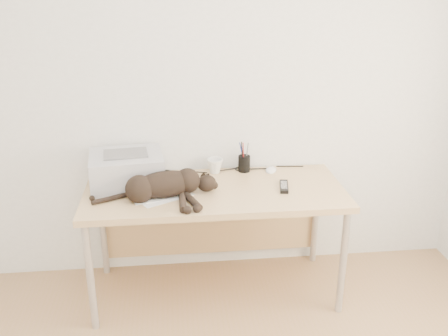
{
  "coord_description": "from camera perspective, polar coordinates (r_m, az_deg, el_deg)",
  "views": [
    {
      "loc": [
        -0.25,
        -1.42,
        1.98
      ],
      "look_at": [
        0.05,
        1.34,
        0.9
      ],
      "focal_mm": 40.0,
      "sensor_mm": 36.0,
      "label": 1
    }
  ],
  "objects": [
    {
      "name": "printer",
      "position": [
        3.18,
        -11.06,
        -0.12
      ],
      "size": [
        0.48,
        0.42,
        0.21
      ],
      "color": "#B7B6BC",
      "rests_on": "desk"
    },
    {
      "name": "pen_cup",
      "position": [
        3.34,
        2.32,
        0.55
      ],
      "size": [
        0.08,
        0.08,
        0.2
      ],
      "color": "black",
      "rests_on": "desk"
    },
    {
      "name": "cable_tangle",
      "position": [
        3.37,
        -1.53,
        -0.23
      ],
      "size": [
        1.36,
        0.07,
        0.01
      ],
      "primitive_type": null,
      "color": "black",
      "rests_on": "desk"
    },
    {
      "name": "cat",
      "position": [
        2.96,
        -7.08,
        -2.09
      ],
      "size": [
        0.75,
        0.36,
        0.17
      ],
      "rotation": [
        0.0,
        0.0,
        0.21
      ],
      "color": "black",
      "rests_on": "desk"
    },
    {
      "name": "mouse",
      "position": [
        3.37,
        5.4,
        -0.03
      ],
      "size": [
        0.11,
        0.14,
        0.04
      ],
      "primitive_type": "ellipsoid",
      "rotation": [
        0.0,
        0.0,
        -0.38
      ],
      "color": "white",
      "rests_on": "desk"
    },
    {
      "name": "remote_black",
      "position": [
        3.12,
        6.87,
        -2.12
      ],
      "size": [
        0.08,
        0.19,
        0.02
      ],
      "primitive_type": "cube",
      "rotation": [
        0.0,
        0.0,
        -0.19
      ],
      "color": "black",
      "rests_on": "desk"
    },
    {
      "name": "wall_back",
      "position": [
        3.25,
        -1.7,
        9.22
      ],
      "size": [
        3.5,
        0.0,
        3.5
      ],
      "primitive_type": "plane",
      "rotation": [
        1.57,
        0.0,
        0.0
      ],
      "color": "white",
      "rests_on": "floor"
    },
    {
      "name": "mug",
      "position": [
        3.32,
        -1.06,
        0.25
      ],
      "size": [
        0.15,
        0.15,
        0.1
      ],
      "primitive_type": "imported",
      "rotation": [
        0.0,
        0.0,
        0.94
      ],
      "color": "white",
      "rests_on": "desk"
    },
    {
      "name": "remote_grey",
      "position": [
        3.24,
        -4.32,
        -1.07
      ],
      "size": [
        0.15,
        0.19,
        0.02
      ],
      "primitive_type": "cube",
      "rotation": [
        0.0,
        0.0,
        0.58
      ],
      "color": "slate",
      "rests_on": "desk"
    },
    {
      "name": "papers",
      "position": [
        3.03,
        -7.32,
        -2.96
      ],
      "size": [
        0.42,
        0.36,
        0.01
      ],
      "color": "white",
      "rests_on": "desk"
    },
    {
      "name": "desk",
      "position": [
        3.22,
        -1.17,
        -3.99
      ],
      "size": [
        1.6,
        0.7,
        0.74
      ],
      "color": "tan",
      "rests_on": "floor"
    }
  ]
}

